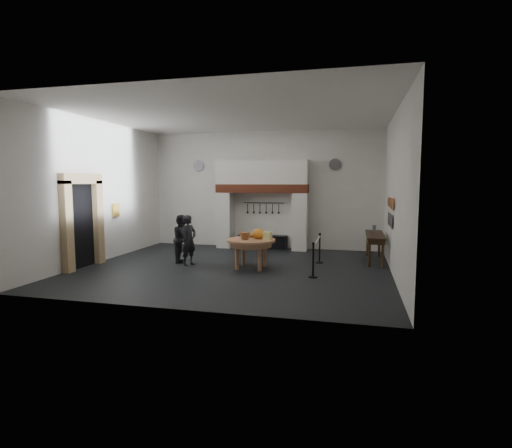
% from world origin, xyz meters
% --- Properties ---
extents(floor, '(9.00, 8.00, 0.02)m').
position_xyz_m(floor, '(0.00, 0.00, 0.00)').
color(floor, black).
rests_on(floor, ground).
extents(ceiling, '(9.00, 8.00, 0.02)m').
position_xyz_m(ceiling, '(0.00, 0.00, 4.50)').
color(ceiling, silver).
rests_on(ceiling, wall_back).
extents(wall_back, '(9.00, 0.02, 4.50)m').
position_xyz_m(wall_back, '(0.00, 4.00, 2.25)').
color(wall_back, white).
rests_on(wall_back, floor).
extents(wall_front, '(9.00, 0.02, 4.50)m').
position_xyz_m(wall_front, '(0.00, -4.00, 2.25)').
color(wall_front, white).
rests_on(wall_front, floor).
extents(wall_left, '(0.02, 8.00, 4.50)m').
position_xyz_m(wall_left, '(-4.50, 0.00, 2.25)').
color(wall_left, white).
rests_on(wall_left, floor).
extents(wall_right, '(0.02, 8.00, 4.50)m').
position_xyz_m(wall_right, '(4.50, 0.00, 2.25)').
color(wall_right, white).
rests_on(wall_right, floor).
extents(chimney_pier_left, '(0.55, 0.70, 2.15)m').
position_xyz_m(chimney_pier_left, '(-1.48, 3.65, 1.07)').
color(chimney_pier_left, silver).
rests_on(chimney_pier_left, floor).
extents(chimney_pier_right, '(0.55, 0.70, 2.15)m').
position_xyz_m(chimney_pier_right, '(1.48, 3.65, 1.07)').
color(chimney_pier_right, silver).
rests_on(chimney_pier_right, floor).
extents(hearth_brick_band, '(3.50, 0.72, 0.32)m').
position_xyz_m(hearth_brick_band, '(0.00, 3.65, 2.31)').
color(hearth_brick_band, '#9E442B').
rests_on(hearth_brick_band, chimney_pier_left).
extents(chimney_hood, '(3.50, 0.70, 0.90)m').
position_xyz_m(chimney_hood, '(0.00, 3.65, 2.92)').
color(chimney_hood, silver).
rests_on(chimney_hood, hearth_brick_band).
extents(iron_range, '(1.90, 0.45, 0.50)m').
position_xyz_m(iron_range, '(0.00, 3.72, 0.25)').
color(iron_range, black).
rests_on(iron_range, floor).
extents(utensil_rail, '(1.60, 0.02, 0.02)m').
position_xyz_m(utensil_rail, '(0.00, 3.92, 1.75)').
color(utensil_rail, black).
rests_on(utensil_rail, wall_back).
extents(door_recess, '(0.04, 1.10, 2.50)m').
position_xyz_m(door_recess, '(-4.47, -1.00, 1.25)').
color(door_recess, black).
rests_on(door_recess, floor).
extents(door_jamb_near, '(0.22, 0.30, 2.60)m').
position_xyz_m(door_jamb_near, '(-4.38, -1.70, 1.30)').
color(door_jamb_near, tan).
rests_on(door_jamb_near, floor).
extents(door_jamb_far, '(0.22, 0.30, 2.60)m').
position_xyz_m(door_jamb_far, '(-4.38, -0.30, 1.30)').
color(door_jamb_far, tan).
rests_on(door_jamb_far, floor).
extents(door_lintel, '(0.22, 1.70, 0.30)m').
position_xyz_m(door_lintel, '(-4.38, -1.00, 2.65)').
color(door_lintel, tan).
rests_on(door_lintel, door_jamb_near).
extents(wall_plaque, '(0.05, 0.34, 0.44)m').
position_xyz_m(wall_plaque, '(-4.45, 0.80, 1.60)').
color(wall_plaque, gold).
rests_on(wall_plaque, wall_left).
extents(work_table, '(1.46, 1.46, 0.07)m').
position_xyz_m(work_table, '(0.49, 0.10, 0.84)').
color(work_table, tan).
rests_on(work_table, floor).
extents(pumpkin, '(0.36, 0.36, 0.31)m').
position_xyz_m(pumpkin, '(0.69, 0.20, 1.03)').
color(pumpkin, orange).
rests_on(pumpkin, work_table).
extents(cheese_block_big, '(0.22, 0.22, 0.24)m').
position_xyz_m(cheese_block_big, '(0.99, 0.05, 0.99)').
color(cheese_block_big, '#F7F493').
rests_on(cheese_block_big, work_table).
extents(cheese_block_small, '(0.18, 0.18, 0.20)m').
position_xyz_m(cheese_block_small, '(0.97, 0.35, 0.97)').
color(cheese_block_small, '#E9D38B').
rests_on(cheese_block_small, work_table).
extents(wicker_basket, '(0.32, 0.32, 0.22)m').
position_xyz_m(wicker_basket, '(0.34, -0.05, 0.98)').
color(wicker_basket, brown).
rests_on(wicker_basket, work_table).
extents(bread_loaf, '(0.31, 0.18, 0.13)m').
position_xyz_m(bread_loaf, '(0.39, 0.45, 0.94)').
color(bread_loaf, '#A5723A').
rests_on(bread_loaf, work_table).
extents(visitor_near, '(0.53, 0.66, 1.55)m').
position_xyz_m(visitor_near, '(-1.47, 0.05, 0.78)').
color(visitor_near, black).
rests_on(visitor_near, floor).
extents(visitor_far, '(0.75, 0.86, 1.52)m').
position_xyz_m(visitor_far, '(-1.87, 0.45, 0.76)').
color(visitor_far, black).
rests_on(visitor_far, floor).
extents(side_table, '(0.55, 2.20, 0.06)m').
position_xyz_m(side_table, '(4.10, 2.04, 0.87)').
color(side_table, '#3D2816').
rests_on(side_table, floor).
extents(pewter_jug, '(0.12, 0.12, 0.22)m').
position_xyz_m(pewter_jug, '(4.10, 2.64, 1.01)').
color(pewter_jug, '#525157').
rests_on(pewter_jug, side_table).
extents(copper_pan_a, '(0.03, 0.34, 0.34)m').
position_xyz_m(copper_pan_a, '(4.46, 0.20, 1.95)').
color(copper_pan_a, '#C6662D').
rests_on(copper_pan_a, wall_right).
extents(copper_pan_b, '(0.03, 0.32, 0.32)m').
position_xyz_m(copper_pan_b, '(4.46, 0.75, 1.95)').
color(copper_pan_b, '#C6662D').
rests_on(copper_pan_b, wall_right).
extents(copper_pan_c, '(0.03, 0.30, 0.30)m').
position_xyz_m(copper_pan_c, '(4.46, 1.30, 1.95)').
color(copper_pan_c, '#C6662D').
rests_on(copper_pan_c, wall_right).
extents(copper_pan_d, '(0.03, 0.28, 0.28)m').
position_xyz_m(copper_pan_d, '(4.46, 1.85, 1.95)').
color(copper_pan_d, '#C6662D').
rests_on(copper_pan_d, wall_right).
extents(pewter_plate_left, '(0.03, 0.40, 0.40)m').
position_xyz_m(pewter_plate_left, '(4.46, 0.40, 1.45)').
color(pewter_plate_left, '#4C4C51').
rests_on(pewter_plate_left, wall_right).
extents(pewter_plate_mid, '(0.03, 0.40, 0.40)m').
position_xyz_m(pewter_plate_mid, '(4.46, 1.00, 1.45)').
color(pewter_plate_mid, '#4C4C51').
rests_on(pewter_plate_mid, wall_right).
extents(pewter_plate_right, '(0.03, 0.40, 0.40)m').
position_xyz_m(pewter_plate_right, '(4.46, 1.60, 1.45)').
color(pewter_plate_right, '#4C4C51').
rests_on(pewter_plate_right, wall_right).
extents(pewter_plate_back_left, '(0.44, 0.03, 0.44)m').
position_xyz_m(pewter_plate_back_left, '(-2.70, 3.96, 3.20)').
color(pewter_plate_back_left, '#4C4C51').
rests_on(pewter_plate_back_left, wall_back).
extents(pewter_plate_back_right, '(0.44, 0.03, 0.44)m').
position_xyz_m(pewter_plate_back_right, '(2.70, 3.96, 3.20)').
color(pewter_plate_back_right, '#4C4C51').
rests_on(pewter_plate_back_right, wall_back).
extents(barrier_post_near, '(0.05, 0.05, 0.90)m').
position_xyz_m(barrier_post_near, '(2.40, -0.62, 0.45)').
color(barrier_post_near, black).
rests_on(barrier_post_near, floor).
extents(barrier_post_far, '(0.05, 0.05, 0.90)m').
position_xyz_m(barrier_post_far, '(2.40, 1.38, 0.45)').
color(barrier_post_far, black).
rests_on(barrier_post_far, floor).
extents(barrier_rope, '(0.04, 2.00, 0.04)m').
position_xyz_m(barrier_rope, '(2.40, 0.38, 0.85)').
color(barrier_rope, white).
rests_on(barrier_rope, barrier_post_near).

